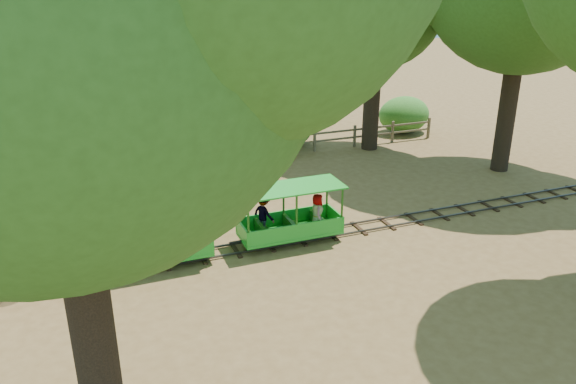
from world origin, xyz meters
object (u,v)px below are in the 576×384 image
object	(u,v)px
locomotive	(10,227)
fence	(250,146)
carriage_front	(150,240)
carriage_rear	(288,218)

from	to	relation	value
locomotive	fence	size ratio (longest dim) A/B	0.17
carriage_front	carriage_rear	bearing A→B (deg)	0.36
carriage_front	fence	bearing A→B (deg)	56.06
carriage_rear	fence	distance (m)	8.10
carriage_front	locomotive	bearing A→B (deg)	178.70
carriage_front	carriage_rear	distance (m)	4.00
carriage_rear	fence	world-z (taller)	carriage_rear
carriage_front	fence	world-z (taller)	carriage_front
locomotive	fence	xyz separation A→B (m)	(8.67, 7.93, -1.11)
carriage_rear	carriage_front	bearing A→B (deg)	-179.64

